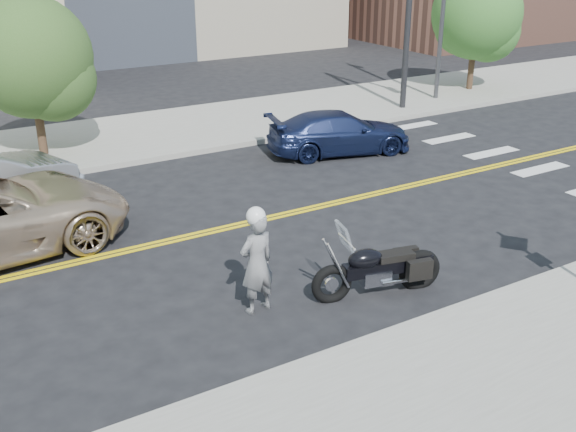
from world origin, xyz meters
The scene contains 7 objects.
ground_plane centered at (0.00, 0.00, 0.00)m, with size 120.00×120.00×0.00m, color black.
sidewalk_far centered at (0.00, 7.50, 0.07)m, with size 60.00×5.00×0.15m, color #9E9B91.
motorcyclist centered at (-0.83, -3.29, 0.91)m, with size 0.68×0.50×1.82m.
motorcycle centered at (1.19, -3.86, 0.70)m, with size 2.28×0.70×1.39m, color black, non-canonical shape.
parked_car_blue centered at (5.31, 3.15, 0.59)m, with size 1.65×4.06×1.18m, color #19244D.
tree_far_a centered at (-1.97, 6.86, 2.77)m, with size 3.20×3.20×4.37m.
tree_far_b centered at (14.23, 7.03, 2.97)m, with size 3.37×3.37×4.65m.
Camera 1 is at (-5.35, -11.78, 5.68)m, focal length 42.00 mm.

